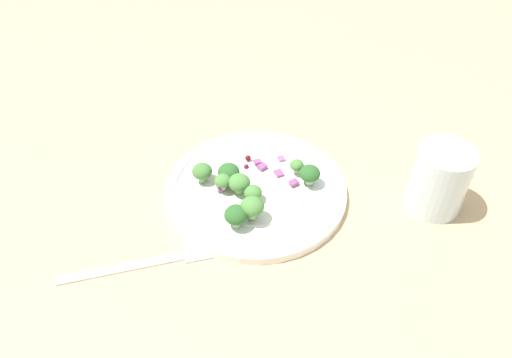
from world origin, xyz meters
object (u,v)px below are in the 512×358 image
at_px(broccoli_floret_1, 297,165).
at_px(fork, 147,262).
at_px(broccoli_floret_2, 252,207).
at_px(water_glass, 440,179).
at_px(broccoli_floret_0, 236,215).
at_px(plate, 256,189).

relative_size(broccoli_floret_1, fork, 0.11).
xyz_separation_m(broccoli_floret_2, water_glass, (-0.08, 0.23, 0.01)).
relative_size(fork, water_glass, 1.93).
bearing_deg(broccoli_floret_0, water_glass, 109.74).
relative_size(plate, broccoli_floret_2, 8.18).
bearing_deg(broccoli_floret_0, plate, 169.77).
distance_m(plate, water_glass, 0.24).
relative_size(broccoli_floret_0, water_glass, 0.33).
height_order(plate, broccoli_floret_0, broccoli_floret_0).
relative_size(broccoli_floret_0, broccoli_floret_1, 1.53).
distance_m(plate, broccoli_floret_1, 0.07).
bearing_deg(broccoli_floret_1, plate, -56.22).
distance_m(broccoli_floret_1, fork, 0.24).
bearing_deg(broccoli_floret_0, broccoli_floret_1, 148.96).
bearing_deg(water_glass, broccoli_floret_0, -70.26).
distance_m(broccoli_floret_0, water_glass, 0.27).
bearing_deg(fork, water_glass, 114.35).
relative_size(broccoli_floret_1, broccoli_floret_2, 0.65).
bearing_deg(fork, broccoli_floret_2, 124.68).
distance_m(broccoli_floret_0, broccoli_floret_2, 0.02).
height_order(broccoli_floret_1, water_glass, water_glass).
bearing_deg(water_glass, fork, -65.65).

